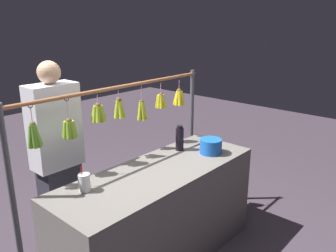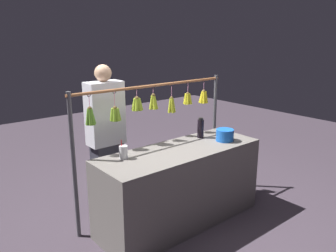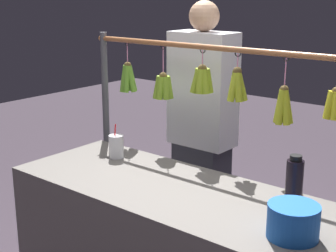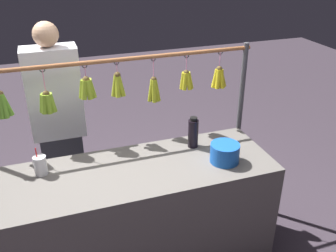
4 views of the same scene
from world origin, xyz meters
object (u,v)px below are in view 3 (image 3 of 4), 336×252
(drink_cup, at_px, (116,146))
(blue_bucket, at_px, (293,221))
(vendor_person, at_px, (202,139))
(water_bottle, at_px, (294,182))

(drink_cup, bearing_deg, blue_bucket, 168.35)
(drink_cup, distance_m, vendor_person, 0.66)
(blue_bucket, relative_size, vendor_person, 0.12)
(water_bottle, bearing_deg, vendor_person, -33.03)
(water_bottle, height_order, blue_bucket, water_bottle)
(blue_bucket, distance_m, drink_cup, 1.28)
(drink_cup, height_order, vendor_person, vendor_person)
(water_bottle, xyz_separation_m, vendor_person, (0.96, -0.62, -0.12))
(blue_bucket, distance_m, vendor_person, 1.41)
(blue_bucket, xyz_separation_m, drink_cup, (1.25, -0.26, -0.00))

